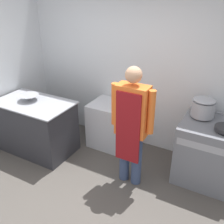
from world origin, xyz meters
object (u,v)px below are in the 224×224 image
object	(u,v)px
stock_pot	(203,107)
fridge_unit	(109,124)
mixing_bowl	(29,98)
stove	(208,152)
person_cook	(132,122)

from	to	relation	value
stock_pot	fridge_unit	bearing A→B (deg)	-179.23
mixing_bowl	stock_pot	bearing A→B (deg)	15.55
stove	person_cook	distance (m)	1.22
stove	stock_pot	distance (m)	0.64
fridge_unit	mixing_bowl	bearing A→B (deg)	-147.18
person_cook	stove	bearing A→B (deg)	32.38
stove	fridge_unit	xyz separation A→B (m)	(-1.68, 0.11, -0.06)
person_cook	mixing_bowl	world-z (taller)	person_cook
stock_pot	stove	bearing A→B (deg)	-36.20
stove	mixing_bowl	world-z (taller)	mixing_bowl
fridge_unit	stock_pot	world-z (taller)	stock_pot
mixing_bowl	stock_pot	world-z (taller)	stock_pot
fridge_unit	person_cook	size ratio (longest dim) A/B	0.46
stove	person_cook	world-z (taller)	person_cook
stock_pot	person_cook	bearing A→B (deg)	-135.99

